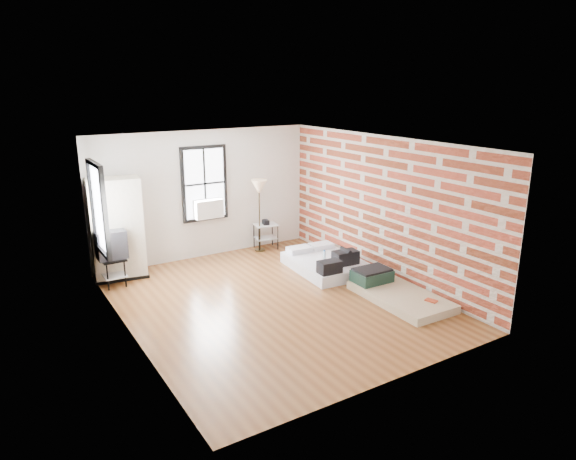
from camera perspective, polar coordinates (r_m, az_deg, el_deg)
ground at (r=9.25m, az=-1.58°, el=-7.93°), size 6.00×6.00×0.00m
room_shell at (r=9.11m, az=-1.56°, el=3.22°), size 5.02×6.02×2.80m
mattress_main at (r=10.70m, az=4.36°, el=-3.68°), size 1.41×1.84×0.56m
mattress_bare at (r=9.55m, az=11.64°, el=-6.69°), size 1.04×1.91×0.41m
wardrobe at (r=10.58m, az=-18.47°, el=0.10°), size 1.09×0.72×2.01m
side_table at (r=11.96m, az=-2.49°, el=0.09°), size 0.59×0.50×0.69m
floor_lamp at (r=11.57m, az=-3.23°, el=4.42°), size 0.36×0.36×1.67m
tv_stand at (r=10.36m, az=-19.17°, el=-1.56°), size 0.55×0.77×1.09m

